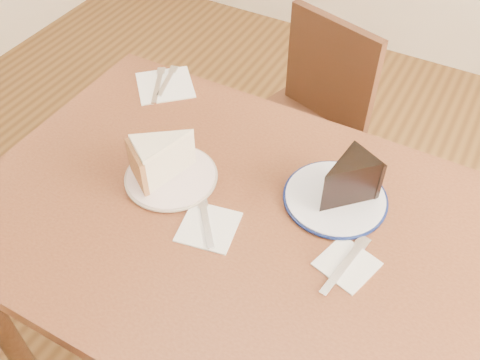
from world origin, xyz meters
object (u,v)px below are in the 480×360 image
at_px(plate_navy, 335,198).
at_px(table, 240,247).
at_px(chair_far, 300,131).
at_px(carrot_cake, 168,157).
at_px(plate_cream, 171,177).
at_px(chocolate_cake, 343,184).

bearing_deg(plate_navy, table, -136.36).
distance_m(table, plate_navy, 0.24).
height_order(table, chair_far, chair_far).
bearing_deg(chair_far, plate_navy, 136.71).
xyz_separation_m(table, carrot_cake, (-0.21, 0.04, 0.16)).
xyz_separation_m(plate_cream, plate_navy, (0.36, 0.12, 0.00)).
xyz_separation_m(plate_cream, chocolate_cake, (0.37, 0.12, 0.05)).
relative_size(plate_navy, chocolate_cake, 1.78).
distance_m(table, chair_far, 0.69).
xyz_separation_m(table, chair_far, (-0.13, 0.65, -0.20)).
bearing_deg(carrot_cake, table, 24.07).
relative_size(plate_navy, carrot_cake, 1.64).
bearing_deg(plate_cream, plate_navy, 18.80).
relative_size(table, chair_far, 1.47).
height_order(plate_cream, chocolate_cake, chocolate_cake).
bearing_deg(carrot_cake, plate_navy, 51.51).
bearing_deg(table, chocolate_cake, 41.02).
height_order(chair_far, plate_cream, chair_far).
relative_size(plate_cream, chocolate_cake, 1.65).
bearing_deg(chair_far, table, 117.95).
height_order(plate_cream, plate_navy, same).
relative_size(table, plate_navy, 5.42).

